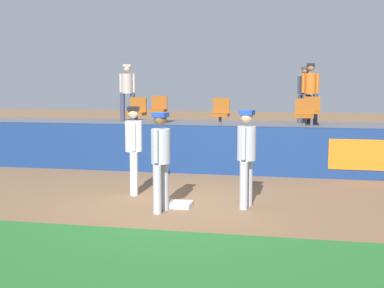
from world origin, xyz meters
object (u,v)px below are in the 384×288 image
object	(u,v)px
player_fielder_home	(134,144)
seat_back_right	(312,110)
first_base	(180,204)
spectator_capped	(127,88)
player_runner_visitor	(246,152)
spectator_hooded	(305,91)
spectator_casual	(310,89)
seat_front_center	(221,112)
seat_front_left	(137,111)
player_coach_visitor	(161,155)
seat_front_right	(304,113)
seat_back_left	(158,108)

from	to	relation	value
player_fielder_home	seat_back_right	distance (m)	6.75
first_base	spectator_capped	world-z (taller)	spectator_capped
player_runner_visitor	seat_back_right	distance (m)	6.62
spectator_capped	first_base	bearing A→B (deg)	101.43
seat_back_right	spectator_hooded	size ratio (longest dim) A/B	0.49
spectator_casual	player_fielder_home	bearing A→B (deg)	63.08
player_runner_visitor	seat_front_center	xyz separation A→B (m)	(-1.21, 4.70, 0.41)
seat_back_right	seat_front_left	xyz separation A→B (m)	(-4.66, -1.80, -0.00)
player_coach_visitor	first_base	bearing A→B (deg)	159.49
player_runner_visitor	player_coach_visitor	distance (m)	1.50
first_base	seat_front_left	world-z (taller)	seat_front_left
player_runner_visitor	seat_back_right	size ratio (longest dim) A/B	2.03
player_coach_visitor	seat_front_right	distance (m)	5.81
first_base	player_runner_visitor	distance (m)	1.50
first_base	player_coach_visitor	world-z (taller)	player_coach_visitor
seat_front_center	spectator_capped	xyz separation A→B (m)	(-3.40, 2.41, 0.58)
first_base	seat_back_right	bearing A→B (deg)	71.08
seat_back_right	seat_front_right	xyz separation A→B (m)	(-0.21, -1.80, 0.00)
spectator_capped	player_runner_visitor	bearing A→B (deg)	108.97
seat_front_left	spectator_casual	xyz separation A→B (m)	(4.61, 2.64, 0.58)
player_runner_visitor	seat_front_left	distance (m)	5.88
first_base	spectator_casual	distance (m)	8.10
spectator_hooded	seat_front_center	bearing A→B (deg)	72.25
seat_front_left	seat_front_center	bearing A→B (deg)	-0.00
first_base	player_coach_visitor	bearing A→B (deg)	-118.79
player_runner_visitor	player_coach_visitor	xyz separation A→B (m)	(-1.38, -0.61, -0.01)
first_base	seat_back_right	xyz separation A→B (m)	(2.29, 6.69, 1.36)
spectator_hooded	player_coach_visitor	bearing A→B (deg)	92.73
seat_front_center	spectator_hooded	world-z (taller)	spectator_hooded
first_base	player_fielder_home	world-z (taller)	player_fielder_home
player_coach_visitor	seat_back_right	xyz separation A→B (m)	(2.53, 7.11, 0.42)
spectator_hooded	spectator_casual	xyz separation A→B (m)	(0.15, -0.30, 0.05)
player_fielder_home	seat_back_left	bearing A→B (deg)	175.09
player_runner_visitor	seat_front_left	world-z (taller)	seat_front_left
seat_front_left	seat_front_center	distance (m)	2.30
player_runner_visitor	spectator_casual	distance (m)	7.49
first_base	seat_front_center	size ratio (longest dim) A/B	0.48
player_fielder_home	seat_front_center	world-z (taller)	seat_front_center
player_coach_visitor	seat_back_left	distance (m)	7.41
first_base	seat_back_right	size ratio (longest dim) A/B	0.48
first_base	player_fielder_home	size ratio (longest dim) A/B	0.23
seat_back_right	spectator_capped	size ratio (longest dim) A/B	0.46
first_base	player_fielder_home	xyz separation A→B (m)	(-1.13, 0.89, 0.95)
seat_front_left	spectator_hooded	distance (m)	5.36
seat_front_center	player_fielder_home	bearing A→B (deg)	-104.89
player_coach_visitor	seat_front_center	world-z (taller)	seat_front_center
player_fielder_home	player_runner_visitor	distance (m)	2.38
player_fielder_home	seat_front_right	xyz separation A→B (m)	(3.22, 4.01, 0.41)
player_fielder_home	spectator_casual	xyz separation A→B (m)	(3.37, 6.65, 0.99)
first_base	spectator_capped	xyz separation A→B (m)	(-3.47, 7.30, 1.94)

